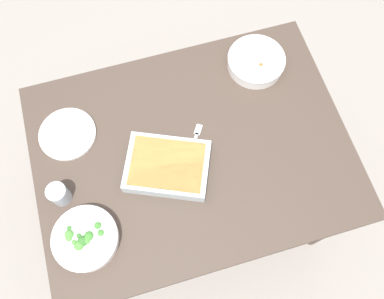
# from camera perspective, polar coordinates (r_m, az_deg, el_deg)

# --- Properties ---
(ground_plane) EXTENTS (6.00, 6.00, 0.00)m
(ground_plane) POSITION_cam_1_polar(r_m,az_deg,el_deg) (2.26, -0.00, -6.82)
(ground_plane) COLOR #9E9389
(dining_table) EXTENTS (1.20, 0.90, 0.74)m
(dining_table) POSITION_cam_1_polar(r_m,az_deg,el_deg) (1.64, -0.00, -1.14)
(dining_table) COLOR #4C3D33
(dining_table) RESTS_ON ground_plane
(stew_bowl) EXTENTS (0.24, 0.24, 0.06)m
(stew_bowl) POSITION_cam_1_polar(r_m,az_deg,el_deg) (1.72, 8.94, 12.07)
(stew_bowl) COLOR white
(stew_bowl) RESTS_ON dining_table
(broccoli_bowl) EXTENTS (0.23, 0.23, 0.07)m
(broccoli_bowl) POSITION_cam_1_polar(r_m,az_deg,el_deg) (1.48, -14.68, -11.95)
(broccoli_bowl) COLOR white
(broccoli_bowl) RESTS_ON dining_table
(baking_dish) EXTENTS (0.36, 0.32, 0.06)m
(baking_dish) POSITION_cam_1_polar(r_m,az_deg,el_deg) (1.50, -3.46, -2.34)
(baking_dish) COLOR silver
(baking_dish) RESTS_ON dining_table
(drink_cup) EXTENTS (0.07, 0.07, 0.08)m
(drink_cup) POSITION_cam_1_polar(r_m,az_deg,el_deg) (1.53, -18.06, -6.00)
(drink_cup) COLOR #B2BCC6
(drink_cup) RESTS_ON dining_table
(side_plate) EXTENTS (0.22, 0.22, 0.01)m
(side_plate) POSITION_cam_1_polar(r_m,az_deg,el_deg) (1.64, -17.01, 2.09)
(side_plate) COLOR silver
(side_plate) RESTS_ON dining_table
(spoon_by_stew) EXTENTS (0.03, 0.18, 0.01)m
(spoon_by_stew) POSITION_cam_1_polar(r_m,az_deg,el_deg) (1.72, 9.22, 10.40)
(spoon_by_stew) COLOR silver
(spoon_by_stew) RESTS_ON dining_table
(fork_on_table) EXTENTS (0.11, 0.16, 0.01)m
(fork_on_table) POSITION_cam_1_polar(r_m,az_deg,el_deg) (1.56, 0.34, 1.12)
(fork_on_table) COLOR silver
(fork_on_table) RESTS_ON dining_table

